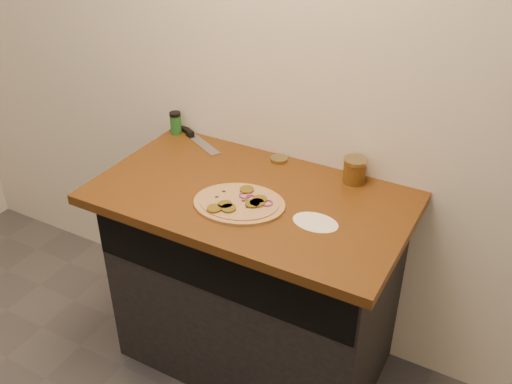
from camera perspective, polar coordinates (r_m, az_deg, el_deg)
The scene contains 8 objects.
cabinet at distance 2.46m, azimuth -0.08°, elevation -9.09°, with size 1.10×0.60×0.86m, color black.
countertop at distance 2.17m, azimuth -0.47°, elevation -0.52°, with size 1.20×0.70×0.04m, color brown.
pizza at distance 2.08m, azimuth -1.64°, elevation -1.10°, with size 0.40×0.40×0.02m.
chefs_knife at distance 2.58m, azimuth -6.30°, elevation 5.58°, with size 0.33×0.19×0.02m.
mason_jar_lid at distance 2.37m, azimuth 2.31°, elevation 3.29°, with size 0.07×0.07×0.02m, color #9E905C.
salsa_jar at distance 2.24m, azimuth 9.84°, elevation 2.16°, with size 0.09×0.09×0.10m.
spice_shaker at distance 2.61m, azimuth -8.04°, elevation 6.86°, with size 0.05×0.05×0.10m.
flour_spill at distance 2.00m, azimuth 5.96°, elevation -3.03°, with size 0.17×0.17×0.00m, color white.
Camera 1 is at (0.90, -0.18, 2.04)m, focal length 40.00 mm.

